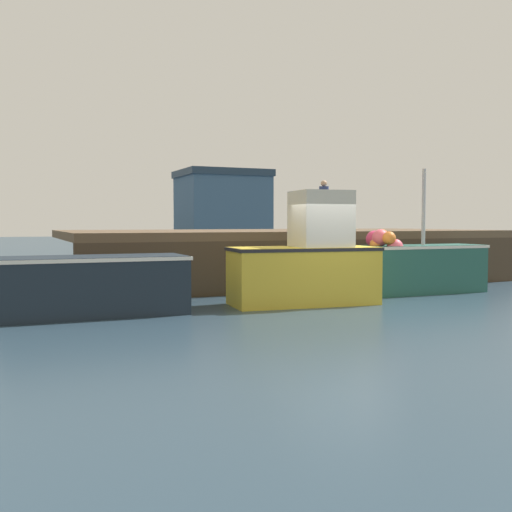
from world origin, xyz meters
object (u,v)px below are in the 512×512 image
at_px(rowboat, 420,284).
at_px(dockworker, 324,205).
at_px(fishing_boat_near_right, 307,262).
at_px(fishing_boat_near_left, 94,284).
at_px(fishing_boat_mid, 420,266).

xyz_separation_m(rowboat, dockworker, (-0.96, 4.16, 2.48)).
distance_m(fishing_boat_near_right, dockworker, 6.67).
xyz_separation_m(fishing_boat_near_left, dockworker, (8.71, 5.12, 1.98)).
distance_m(fishing_boat_near_left, fishing_boat_near_right, 5.19).
bearing_deg(fishing_boat_mid, dockworker, 97.97).
bearing_deg(rowboat, fishing_boat_mid, -128.86).
bearing_deg(dockworker, fishing_boat_near_left, -149.54).
distance_m(fishing_boat_near_left, rowboat, 9.73).
height_order(fishing_boat_near_left, rowboat, fishing_boat_near_left).
bearing_deg(fishing_boat_near_right, fishing_boat_near_left, 176.70).
distance_m(rowboat, dockworker, 4.94).
relative_size(fishing_boat_mid, rowboat, 2.06).
relative_size(fishing_boat_near_left, dockworker, 2.30).
relative_size(rowboat, dockworker, 1.03).
height_order(rowboat, dockworker, dockworker).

